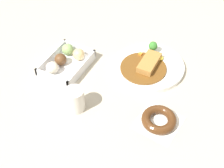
{
  "coord_description": "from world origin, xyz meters",
  "views": [
    {
      "loc": [
        0.77,
        0.37,
        0.85
      ],
      "look_at": [
        0.09,
        0.01,
        0.03
      ],
      "focal_mm": 50.95,
      "sensor_mm": 36.0,
      "label": 1
    }
  ],
  "objects_px": {
    "chocolate_ring_donut": "(159,120)",
    "coffee_mug": "(75,100)",
    "curry_plate": "(149,65)",
    "donut_box": "(66,62)"
  },
  "relations": [
    {
      "from": "chocolate_ring_donut",
      "to": "coffee_mug",
      "type": "height_order",
      "value": "coffee_mug"
    },
    {
      "from": "curry_plate",
      "to": "chocolate_ring_donut",
      "type": "height_order",
      "value": "curry_plate"
    },
    {
      "from": "curry_plate",
      "to": "coffee_mug",
      "type": "distance_m",
      "value": 0.33
    },
    {
      "from": "curry_plate",
      "to": "donut_box",
      "type": "xyz_separation_m",
      "value": [
        0.14,
        -0.29,
        0.01
      ]
    },
    {
      "from": "donut_box",
      "to": "coffee_mug",
      "type": "xyz_separation_m",
      "value": [
        0.16,
        0.14,
        0.02
      ]
    },
    {
      "from": "donut_box",
      "to": "coffee_mug",
      "type": "relative_size",
      "value": 2.27
    },
    {
      "from": "chocolate_ring_donut",
      "to": "curry_plate",
      "type": "bearing_deg",
      "value": -150.13
    },
    {
      "from": "chocolate_ring_donut",
      "to": "coffee_mug",
      "type": "xyz_separation_m",
      "value": [
        0.07,
        -0.27,
        0.03
      ]
    },
    {
      "from": "donut_box",
      "to": "chocolate_ring_donut",
      "type": "xyz_separation_m",
      "value": [
        0.09,
        0.42,
        -0.01
      ]
    },
    {
      "from": "curry_plate",
      "to": "coffee_mug",
      "type": "height_order",
      "value": "coffee_mug"
    }
  ]
}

